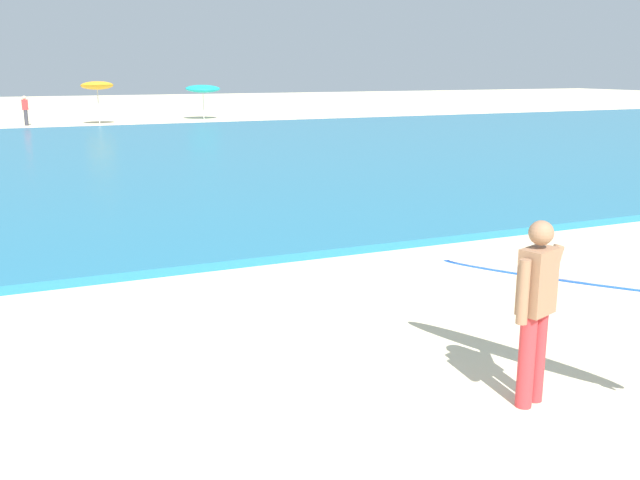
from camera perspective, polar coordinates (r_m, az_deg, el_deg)
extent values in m
cube|color=teal|center=(24.36, -21.86, 5.73)|extent=(120.00, 28.00, 0.14)
cylinder|color=red|center=(6.76, 16.24, -9.36)|extent=(0.15, 0.15, 0.88)
cylinder|color=red|center=(6.91, 17.03, -8.90)|extent=(0.15, 0.15, 0.88)
cube|color=#9E7051|center=(6.59, 17.08, -3.18)|extent=(0.39, 0.32, 0.60)
sphere|color=#9E7051|center=(6.48, 17.35, 0.55)|extent=(0.22, 0.22, 0.22)
cylinder|color=#9E7051|center=(6.41, 16.02, -4.03)|extent=(0.10, 0.10, 0.58)
cylinder|color=#9E7051|center=(6.82, 18.07, -2.51)|extent=(0.33, 0.20, 0.51)
ellipsoid|color=white|center=(7.04, 19.14, -2.68)|extent=(1.18, 2.66, 0.31)
ellipsoid|color=blue|center=(7.05, 19.13, -2.82)|extent=(1.24, 2.76, 0.28)
cylinder|color=beige|center=(41.19, -17.37, 10.26)|extent=(0.05, 0.05, 2.03)
ellipsoid|color=#F4A31E|center=(41.15, -17.48, 11.76)|extent=(1.72, 1.75, 0.58)
cylinder|color=beige|center=(44.04, -9.35, 10.68)|extent=(0.05, 0.05, 1.74)
ellipsoid|color=#19ADB2|center=(44.00, -9.40, 11.90)|extent=(2.06, 2.08, 0.54)
cylinder|color=#383842|center=(41.77, -22.54, 9.07)|extent=(0.20, 0.20, 0.84)
cube|color=red|center=(41.73, -22.62, 10.01)|extent=(0.32, 0.20, 0.54)
sphere|color=beige|center=(41.72, -22.67, 10.51)|extent=(0.20, 0.20, 0.20)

